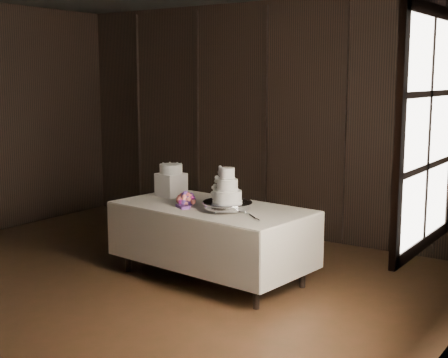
% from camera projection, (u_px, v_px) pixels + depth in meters
% --- Properties ---
extents(room, '(6.08, 7.08, 3.08)m').
position_uv_depth(room, '(55.00, 142.00, 5.24)').
color(room, black).
rests_on(room, ground).
extents(window, '(0.06, 1.16, 1.56)m').
position_uv_depth(window, '(429.00, 131.00, 3.97)').
color(window, black).
rests_on(window, room).
extents(display_table, '(2.08, 1.23, 0.76)m').
position_uv_depth(display_table, '(212.00, 239.00, 6.31)').
color(display_table, beige).
rests_on(display_table, ground).
extents(cake_stand, '(0.63, 0.63, 0.09)m').
position_uv_depth(cake_stand, '(227.00, 206.00, 6.01)').
color(cake_stand, silver).
rests_on(cake_stand, display_table).
extents(wedding_cake, '(0.31, 0.28, 0.33)m').
position_uv_depth(wedding_cake, '(224.00, 188.00, 5.99)').
color(wedding_cake, white).
rests_on(wedding_cake, cake_stand).
extents(bouquet, '(0.40, 0.45, 0.17)m').
position_uv_depth(bouquet, '(186.00, 200.00, 6.28)').
color(bouquet, '#BB4448').
rests_on(bouquet, display_table).
extents(box_pedestal, '(0.30, 0.30, 0.25)m').
position_uv_depth(box_pedestal, '(171.00, 185.00, 6.77)').
color(box_pedestal, white).
rests_on(box_pedestal, display_table).
extents(small_cake, '(0.33, 0.33, 0.10)m').
position_uv_depth(small_cake, '(171.00, 169.00, 6.75)').
color(small_cake, white).
rests_on(small_cake, box_pedestal).
extents(cake_knife, '(0.30, 0.26, 0.01)m').
position_uv_depth(cake_knife, '(252.00, 216.00, 5.77)').
color(cake_knife, silver).
rests_on(cake_knife, display_table).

